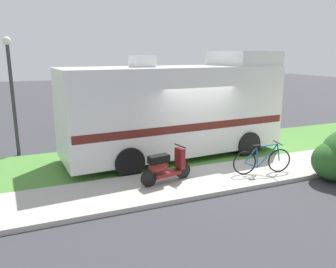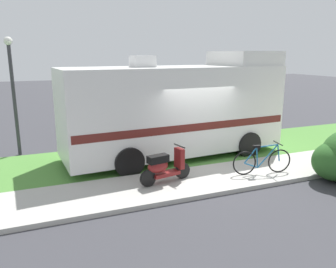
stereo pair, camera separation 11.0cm
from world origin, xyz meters
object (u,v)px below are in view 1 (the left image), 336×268
motorhome_rv (177,108)px  bicycle (262,160)px  scooter (165,166)px  street_lamp_post (12,85)px  pickup_truck_near (135,111)px  pickup_truck_far (148,99)px

motorhome_rv → bicycle: motorhome_rv is taller
scooter → bicycle: 2.91m
street_lamp_post → pickup_truck_near: bearing=23.2°
bicycle → pickup_truck_near: bearing=102.4°
motorhome_rv → pickup_truck_near: 4.52m
bicycle → pickup_truck_far: pickup_truck_far is taller
motorhome_rv → scooter: 2.98m
street_lamp_post → motorhome_rv: bearing=-24.4°
pickup_truck_near → bicycle: bearing=-77.6°
motorhome_rv → pickup_truck_near: size_ratio=1.44×
scooter → pickup_truck_near: (1.29, 6.83, 0.38)m
motorhome_rv → scooter: (-1.41, -2.37, -1.13)m
motorhome_rv → pickup_truck_far: bearing=77.4°
scooter → street_lamp_post: (-3.69, 4.69, 1.90)m
street_lamp_post → pickup_truck_far: bearing=40.2°
motorhome_rv → pickup_truck_far: motorhome_rv is taller
pickup_truck_near → motorhome_rv: bearing=-88.4°
motorhome_rv → street_lamp_post: 5.65m
pickup_truck_far → pickup_truck_near: bearing=-117.7°
scooter → bicycle: size_ratio=0.88×
scooter → pickup_truck_near: pickup_truck_near is taller
scooter → pickup_truck_near: 6.96m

